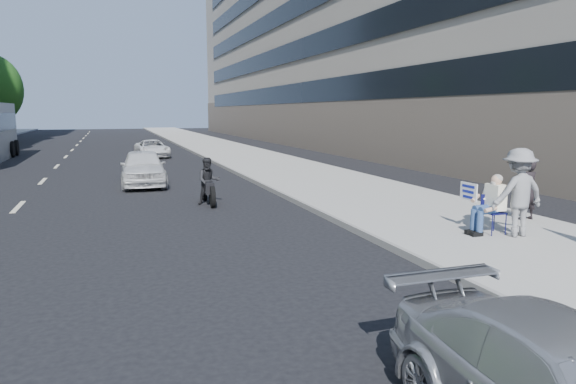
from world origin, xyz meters
name	(u,v)px	position (x,y,z in m)	size (l,w,h in m)	color
ground	(328,259)	(0.00, 0.00, 0.00)	(160.00, 160.00, 0.00)	black
near_sidewalk	(254,159)	(4.00, 20.00, 0.07)	(5.00, 120.00, 0.15)	#98978E
near_building	(363,26)	(17.00, 32.00, 10.00)	(14.00, 70.00, 20.00)	gray
seated_protester	(489,201)	(3.88, 0.21, 0.87)	(0.83, 1.12, 1.31)	#131453
jogger	(518,193)	(4.30, -0.15, 1.09)	(1.22, 0.70, 1.88)	gray
pedestrian_woman	(528,190)	(5.80, 1.13, 0.89)	(0.54, 0.36, 1.49)	black
white_sedan_near	(143,167)	(-2.69, 11.48, 0.69)	(1.62, 4.03, 1.37)	silver
white_sedan_far	(152,149)	(-1.41, 23.94, 0.53)	(1.77, 3.84, 1.07)	white
motorcycle	(208,183)	(-1.08, 6.62, 0.64)	(0.73, 2.05, 1.42)	black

